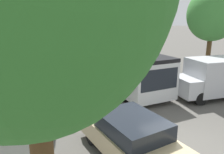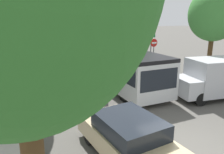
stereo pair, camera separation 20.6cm
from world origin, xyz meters
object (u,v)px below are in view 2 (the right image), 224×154
(tree_right_far, at_px, (93,15))
(city_bus_rear, at_px, (21,39))
(white_van, at_px, (220,77))
(direction_sign_post, at_px, (151,40))
(tree_right_near, at_px, (214,14))
(tree_right_mid, at_px, (137,17))
(queued_car_graphite, at_px, (78,90))
(no_entry_sign, at_px, (154,50))
(queued_car_tan, at_px, (128,137))
(queued_car_black, at_px, (54,69))
(articulated_bus, at_px, (98,56))
(traffic_light, at_px, (85,51))
(queued_car_green, at_px, (39,57))

(tree_right_far, bearing_deg, city_bus_rear, 141.92)
(white_van, xyz_separation_m, direction_sign_post, (1.86, 8.96, 1.31))
(tree_right_near, relative_size, tree_right_mid, 0.99)
(tree_right_mid, bearing_deg, queued_car_graphite, -138.70)
(white_van, bearing_deg, no_entry_sign, -84.96)
(queued_car_tan, height_order, direction_sign_post, direction_sign_post)
(queued_car_graphite, relative_size, tree_right_mid, 0.59)
(queued_car_graphite, bearing_deg, tree_right_near, -95.23)
(queued_car_graphite, height_order, direction_sign_post, direction_sign_post)
(city_bus_rear, distance_m, tree_right_far, 12.41)
(queued_car_graphite, height_order, tree_right_near, tree_right_near)
(queued_car_graphite, relative_size, tree_right_near, 0.60)
(queued_car_black, relative_size, tree_right_mid, 0.66)
(queued_car_black, relative_size, white_van, 0.84)
(queued_car_graphite, bearing_deg, queued_car_tan, 175.53)
(white_van, height_order, tree_right_mid, tree_right_mid)
(articulated_bus, distance_m, no_entry_sign, 4.88)
(city_bus_rear, bearing_deg, queued_car_graphite, -176.06)
(tree_right_mid, bearing_deg, white_van, -98.35)
(queued_car_graphite, xyz_separation_m, traffic_light, (1.37, 2.34, 1.80))
(direction_sign_post, xyz_separation_m, tree_right_mid, (-0.22, 2.22, 2.12))
(tree_right_far, bearing_deg, articulated_bus, -111.48)
(direction_sign_post, xyz_separation_m, tree_right_far, (-0.19, 13.69, 2.38))
(queued_car_tan, height_order, traffic_light, traffic_light)
(city_bus_rear, relative_size, tree_right_far, 1.55)
(city_bus_rear, distance_m, queued_car_graphite, 26.91)
(queued_car_green, height_order, traffic_light, traffic_light)
(queued_car_green, distance_m, tree_right_near, 16.10)
(queued_car_black, bearing_deg, articulated_bus, -92.49)
(queued_car_tan, distance_m, queued_car_green, 17.17)
(tree_right_far, bearing_deg, queued_car_black, -123.62)
(tree_right_far, bearing_deg, no_entry_sign, -93.19)
(tree_right_near, distance_m, tree_right_far, 20.09)
(white_van, bearing_deg, tree_right_mid, -86.88)
(articulated_bus, xyz_separation_m, tree_right_far, (5.50, 13.97, 3.48))
(tree_right_near, xyz_separation_m, tree_right_far, (-0.50, 20.08, 0.14))
(city_bus_rear, height_order, traffic_light, traffic_light)
(queued_car_tan, distance_m, no_entry_sign, 13.01)
(queued_car_black, relative_size, traffic_light, 1.31)
(white_van, bearing_deg, queued_car_tan, 29.08)
(tree_right_far, bearing_deg, direction_sign_post, -89.22)
(white_van, bearing_deg, queued_car_black, -37.32)
(no_entry_sign, height_order, tree_right_far, tree_right_far)
(city_bus_rear, bearing_deg, white_van, -161.89)
(queued_car_black, bearing_deg, tree_right_near, -124.30)
(articulated_bus, xyz_separation_m, white_van, (3.83, -8.67, -0.21))
(tree_right_mid, height_order, tree_right_far, tree_right_far)
(queued_car_green, height_order, tree_right_near, tree_right_near)
(traffic_light, bearing_deg, tree_right_mid, 132.36)
(queued_car_green, distance_m, tree_right_far, 12.93)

